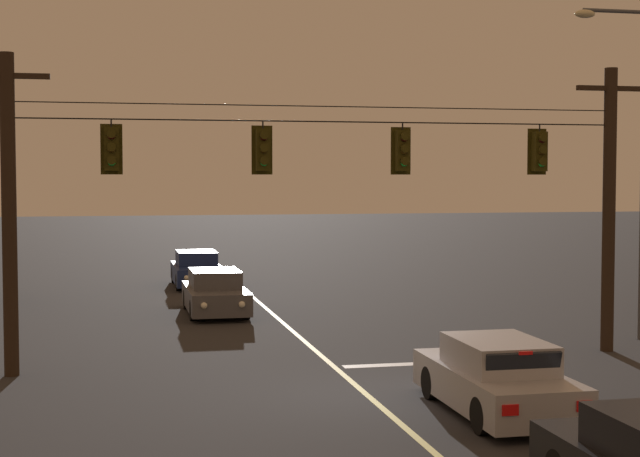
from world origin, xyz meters
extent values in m
plane|color=#28282B|center=(0.00, 0.00, 0.00)|extent=(180.00, 180.00, 0.00)
cube|color=#D1C64C|center=(0.00, 9.48, 0.00)|extent=(0.14, 60.00, 0.01)
cube|color=silver|center=(1.90, 2.88, 0.00)|extent=(3.40, 0.36, 0.01)
cylinder|color=#2D2116|center=(-7.10, 3.48, 3.51)|extent=(0.32, 0.32, 7.01)
cube|color=#2D2116|center=(-7.10, 3.48, 6.51)|extent=(1.80, 0.12, 0.12)
cylinder|color=slate|center=(-7.10, 3.48, 6.16)|extent=(0.12, 0.12, 0.18)
cylinder|color=#2D2116|center=(7.10, 3.48, 3.51)|extent=(0.32, 0.32, 7.01)
cube|color=#2D2116|center=(7.10, 3.48, 6.51)|extent=(1.80, 0.12, 0.12)
cylinder|color=slate|center=(7.10, 3.48, 6.16)|extent=(0.12, 0.12, 0.18)
cylinder|color=black|center=(0.00, 3.48, 5.61)|extent=(14.21, 0.03, 0.03)
cylinder|color=black|center=(0.00, 3.48, 5.96)|extent=(14.21, 0.02, 0.02)
cylinder|color=black|center=(-4.92, 3.48, 5.52)|extent=(0.04, 0.04, 0.18)
cube|color=#332D0A|center=(-4.92, 3.48, 4.95)|extent=(0.32, 0.26, 0.96)
cube|color=#332D0A|center=(-4.92, 3.63, 4.95)|extent=(0.48, 0.03, 1.12)
sphere|color=#380A0A|center=(-4.92, 3.32, 5.24)|extent=(0.17, 0.17, 0.17)
cylinder|color=#332D0A|center=(-4.92, 3.28, 5.28)|extent=(0.20, 0.10, 0.20)
sphere|color=#3D280A|center=(-4.92, 3.32, 4.95)|extent=(0.17, 0.17, 0.17)
cylinder|color=#332D0A|center=(-4.92, 3.28, 4.99)|extent=(0.20, 0.10, 0.20)
sphere|color=#1ED83F|center=(-4.92, 3.32, 4.66)|extent=(0.17, 0.17, 0.17)
cylinder|color=#332D0A|center=(-4.92, 3.28, 4.71)|extent=(0.20, 0.10, 0.20)
cylinder|color=black|center=(-1.55, 3.48, 5.52)|extent=(0.04, 0.04, 0.18)
cube|color=#332D0A|center=(-1.55, 3.48, 4.95)|extent=(0.32, 0.26, 0.96)
cube|color=#332D0A|center=(-1.55, 3.63, 4.95)|extent=(0.48, 0.03, 1.12)
sphere|color=#380A0A|center=(-1.55, 3.32, 5.24)|extent=(0.17, 0.17, 0.17)
cylinder|color=#332D0A|center=(-1.55, 3.28, 5.28)|extent=(0.20, 0.10, 0.20)
sphere|color=#3D280A|center=(-1.55, 3.32, 4.95)|extent=(0.17, 0.17, 0.17)
cylinder|color=#332D0A|center=(-1.55, 3.28, 4.99)|extent=(0.20, 0.10, 0.20)
sphere|color=#1ED83F|center=(-1.55, 3.32, 4.66)|extent=(0.17, 0.17, 0.17)
cylinder|color=#332D0A|center=(-1.55, 3.28, 4.71)|extent=(0.20, 0.10, 0.20)
cylinder|color=black|center=(1.77, 3.48, 5.52)|extent=(0.04, 0.04, 0.18)
cube|color=#332D0A|center=(1.77, 3.48, 4.95)|extent=(0.32, 0.26, 0.96)
cube|color=#332D0A|center=(1.77, 3.63, 4.95)|extent=(0.48, 0.03, 1.12)
sphere|color=#380A0A|center=(1.77, 3.32, 5.24)|extent=(0.17, 0.17, 0.17)
cylinder|color=#332D0A|center=(1.77, 3.28, 5.28)|extent=(0.20, 0.10, 0.20)
sphere|color=#3D280A|center=(1.77, 3.32, 4.95)|extent=(0.17, 0.17, 0.17)
cylinder|color=#332D0A|center=(1.77, 3.28, 4.99)|extent=(0.20, 0.10, 0.20)
sphere|color=#1ED83F|center=(1.77, 3.32, 4.66)|extent=(0.17, 0.17, 0.17)
cylinder|color=#332D0A|center=(1.77, 3.28, 4.71)|extent=(0.20, 0.10, 0.20)
cylinder|color=black|center=(5.23, 3.48, 5.52)|extent=(0.04, 0.04, 0.18)
cube|color=#332D0A|center=(5.23, 3.48, 4.95)|extent=(0.32, 0.26, 0.96)
cube|color=#332D0A|center=(5.23, 3.63, 4.95)|extent=(0.48, 0.03, 1.12)
sphere|color=#380A0A|center=(5.23, 3.32, 5.24)|extent=(0.17, 0.17, 0.17)
cylinder|color=#332D0A|center=(5.23, 3.28, 5.28)|extent=(0.20, 0.10, 0.20)
sphere|color=#3D280A|center=(5.23, 3.32, 4.95)|extent=(0.17, 0.17, 0.17)
cylinder|color=#332D0A|center=(5.23, 3.28, 4.99)|extent=(0.20, 0.10, 0.20)
sphere|color=#1ED83F|center=(5.23, 3.32, 4.66)|extent=(0.17, 0.17, 0.17)
cylinder|color=#332D0A|center=(5.23, 3.28, 4.71)|extent=(0.20, 0.10, 0.20)
cube|color=#A5A5AD|center=(1.93, -1.88, 0.51)|extent=(1.80, 4.30, 0.68)
cube|color=#A5A5AD|center=(1.93, -2.00, 1.12)|extent=(1.51, 2.15, 0.54)
cube|color=black|center=(1.93, -1.06, 1.12)|extent=(1.40, 0.21, 0.48)
cube|color=black|center=(1.93, -3.06, 1.12)|extent=(1.37, 0.18, 0.46)
cylinder|color=black|center=(1.14, -0.54, 0.32)|extent=(0.22, 0.64, 0.64)
cylinder|color=black|center=(2.73, -0.54, 0.32)|extent=(0.22, 0.64, 0.64)
cylinder|color=black|center=(1.14, -3.21, 0.32)|extent=(0.22, 0.64, 0.64)
cylinder|color=black|center=(2.73, -3.21, 0.32)|extent=(0.22, 0.64, 0.64)
cube|color=red|center=(1.29, -4.04, 0.61)|extent=(0.28, 0.03, 0.18)
cube|color=red|center=(2.58, -4.04, 0.61)|extent=(0.28, 0.03, 0.18)
cube|color=red|center=(1.93, -3.17, 1.35)|extent=(0.24, 0.04, 0.06)
cube|color=#4C4C51|center=(-1.77, 12.00, 0.51)|extent=(1.80, 4.30, 0.68)
cube|color=#4C4C51|center=(-1.77, 12.12, 1.12)|extent=(1.51, 2.15, 0.54)
cube|color=black|center=(-1.77, 11.18, 1.12)|extent=(1.40, 0.21, 0.48)
cube|color=black|center=(-1.77, 13.18, 1.12)|extent=(1.37, 0.18, 0.46)
cylinder|color=black|center=(-0.98, 10.67, 0.32)|extent=(0.22, 0.64, 0.64)
cylinder|color=black|center=(-2.56, 10.67, 0.32)|extent=(0.22, 0.64, 0.64)
cylinder|color=black|center=(-0.98, 13.33, 0.32)|extent=(0.22, 0.64, 0.64)
cylinder|color=black|center=(-2.56, 13.33, 0.32)|extent=(0.22, 0.64, 0.64)
sphere|color=white|center=(-1.21, 9.83, 0.57)|extent=(0.20, 0.20, 0.20)
sphere|color=white|center=(-2.33, 9.83, 0.57)|extent=(0.20, 0.20, 0.20)
cube|color=navy|center=(-1.69, 19.85, 0.51)|extent=(1.80, 4.30, 0.68)
cube|color=navy|center=(-1.69, 19.97, 1.12)|extent=(1.51, 2.15, 0.54)
cube|color=black|center=(-1.69, 19.03, 1.12)|extent=(1.40, 0.21, 0.48)
cube|color=black|center=(-1.69, 21.03, 1.12)|extent=(1.37, 0.18, 0.46)
cylinder|color=black|center=(-0.90, 18.52, 0.32)|extent=(0.22, 0.64, 0.64)
cylinder|color=black|center=(-2.48, 18.52, 0.32)|extent=(0.22, 0.64, 0.64)
cylinder|color=black|center=(-0.90, 21.18, 0.32)|extent=(0.22, 0.64, 0.64)
cylinder|color=black|center=(-2.48, 21.18, 0.32)|extent=(0.22, 0.64, 0.64)
sphere|color=white|center=(-1.13, 17.68, 0.57)|extent=(0.20, 0.20, 0.20)
sphere|color=white|center=(-2.25, 17.68, 0.57)|extent=(0.20, 0.20, 0.20)
cube|color=black|center=(1.83, -6.88, 1.12)|extent=(1.40, 0.21, 0.48)
cylinder|color=#4C4F54|center=(7.93, 4.83, 8.65)|extent=(1.80, 0.10, 0.10)
ellipsoid|color=beige|center=(7.08, 4.83, 8.55)|extent=(0.56, 0.30, 0.22)
camera|label=1|loc=(-4.91, -18.29, 4.35)|focal=54.10mm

